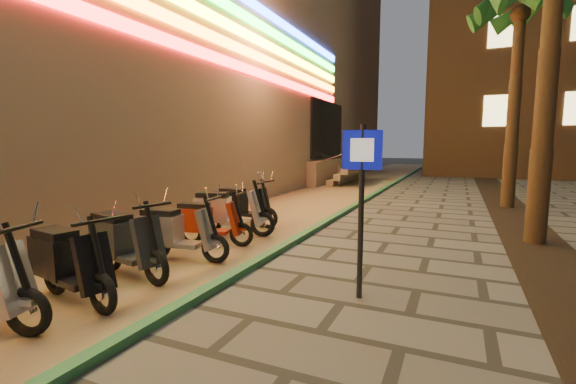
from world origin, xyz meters
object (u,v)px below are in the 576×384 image
at_px(pedestrian_sign, 361,188).
at_px(scooter_9, 206,222).
at_px(scooter_10, 225,211).
at_px(scooter_7, 122,242).
at_px(scooter_6, 66,262).
at_px(scooter_11, 241,205).
at_px(scooter_8, 174,232).

height_order(pedestrian_sign, scooter_9, pedestrian_sign).
distance_m(scooter_9, scooter_10, 0.85).
xyz_separation_m(pedestrian_sign, scooter_7, (-3.52, -0.59, -0.93)).
bearing_deg(scooter_7, scooter_9, 99.03).
bearing_deg(scooter_6, scooter_7, 106.48).
height_order(scooter_7, scooter_11, scooter_7).
distance_m(scooter_8, scooter_9, 1.07).
distance_m(scooter_8, scooter_11, 3.03).
relative_size(scooter_8, scooter_10, 0.93).
relative_size(scooter_7, scooter_10, 0.98).
distance_m(scooter_6, scooter_10, 3.85).
bearing_deg(scooter_10, pedestrian_sign, -48.54).
relative_size(scooter_7, scooter_11, 1.02).
relative_size(pedestrian_sign, scooter_11, 1.33).
relative_size(scooter_6, scooter_10, 0.95).
height_order(scooter_6, scooter_7, scooter_7).
bearing_deg(scooter_8, scooter_11, 89.70).
distance_m(scooter_6, scooter_8, 1.95).
xyz_separation_m(scooter_9, scooter_11, (-0.35, 1.93, 0.04)).
relative_size(pedestrian_sign, scooter_6, 1.34).
bearing_deg(scooter_9, scooter_11, 86.41).
height_order(pedestrian_sign, scooter_8, pedestrian_sign).
relative_size(scooter_8, scooter_9, 1.06).
xyz_separation_m(pedestrian_sign, scooter_6, (-3.40, -1.60, -0.94)).
height_order(scooter_8, scooter_9, scooter_8).
height_order(scooter_7, scooter_8, scooter_7).
distance_m(pedestrian_sign, scooter_10, 4.28).
height_order(pedestrian_sign, scooter_7, pedestrian_sign).
xyz_separation_m(scooter_8, scooter_10, (-0.20, 1.90, 0.04)).
bearing_deg(scooter_7, pedestrian_sign, 20.96).
height_order(scooter_8, scooter_10, scooter_10).
bearing_deg(pedestrian_sign, scooter_7, -177.71).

